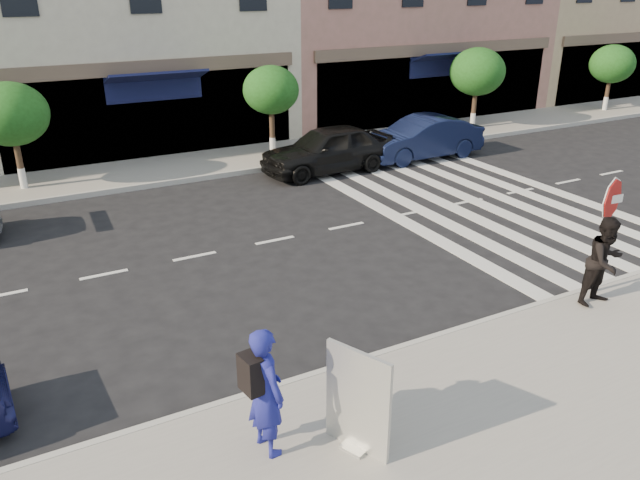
{
  "coord_description": "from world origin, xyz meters",
  "views": [
    {
      "loc": [
        -5.58,
        -8.73,
        5.84
      ],
      "look_at": [
        -0.6,
        0.57,
        1.4
      ],
      "focal_mm": 35.0,
      "sensor_mm": 36.0,
      "label": 1
    }
  ],
  "objects_px": {
    "car_far_mid": "(328,149)",
    "car_far_right": "(422,138)",
    "stop_sign": "(610,210)",
    "walker": "(605,261)",
    "poster_board": "(358,402)",
    "photographer": "(266,391)"
  },
  "relations": [
    {
      "from": "poster_board",
      "to": "car_far_right",
      "type": "bearing_deg",
      "value": 26.75
    },
    {
      "from": "photographer",
      "to": "car_far_mid",
      "type": "height_order",
      "value": "photographer"
    },
    {
      "from": "stop_sign",
      "to": "poster_board",
      "type": "relative_size",
      "value": 1.59
    },
    {
      "from": "stop_sign",
      "to": "car_far_mid",
      "type": "bearing_deg",
      "value": 97.16
    },
    {
      "from": "photographer",
      "to": "car_far_mid",
      "type": "relative_size",
      "value": 0.4
    },
    {
      "from": "car_far_mid",
      "to": "car_far_right",
      "type": "xyz_separation_m",
      "value": [
        3.69,
        -0.08,
        -0.03
      ]
    },
    {
      "from": "walker",
      "to": "poster_board",
      "type": "xyz_separation_m",
      "value": [
        -6.09,
        -1.23,
        -0.15
      ]
    },
    {
      "from": "walker",
      "to": "poster_board",
      "type": "relative_size",
      "value": 1.16
    },
    {
      "from": "photographer",
      "to": "car_far_mid",
      "type": "bearing_deg",
      "value": -40.66
    },
    {
      "from": "stop_sign",
      "to": "walker",
      "type": "bearing_deg",
      "value": -128.83
    },
    {
      "from": "car_far_right",
      "to": "photographer",
      "type": "bearing_deg",
      "value": -44.35
    },
    {
      "from": "stop_sign",
      "to": "poster_board",
      "type": "height_order",
      "value": "stop_sign"
    },
    {
      "from": "poster_board",
      "to": "car_far_mid",
      "type": "height_order",
      "value": "poster_board"
    },
    {
      "from": "walker",
      "to": "car_far_right",
      "type": "height_order",
      "value": "walker"
    },
    {
      "from": "stop_sign",
      "to": "walker",
      "type": "distance_m",
      "value": 0.97
    },
    {
      "from": "stop_sign",
      "to": "poster_board",
      "type": "bearing_deg",
      "value": -161.48
    },
    {
      "from": "poster_board",
      "to": "car_far_right",
      "type": "relative_size",
      "value": 0.34
    },
    {
      "from": "poster_board",
      "to": "car_far_mid",
      "type": "relative_size",
      "value": 0.33
    },
    {
      "from": "walker",
      "to": "car_far_right",
      "type": "relative_size",
      "value": 0.39
    },
    {
      "from": "photographer",
      "to": "poster_board",
      "type": "bearing_deg",
      "value": -126.1
    },
    {
      "from": "stop_sign",
      "to": "walker",
      "type": "relative_size",
      "value": 1.36
    },
    {
      "from": "photographer",
      "to": "walker",
      "type": "height_order",
      "value": "photographer"
    }
  ]
}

